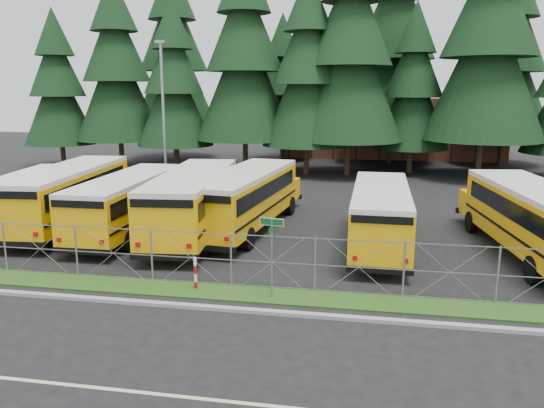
{
  "coord_description": "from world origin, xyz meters",
  "views": [
    {
      "loc": [
        3.62,
        -18.47,
        6.98
      ],
      "look_at": [
        -0.41,
        4.0,
        1.99
      ],
      "focal_mm": 35.0,
      "sensor_mm": 36.0,
      "label": 1
    }
  ],
  "objects_px": {
    "street_sign": "(272,241)",
    "striped_bollard": "(195,274)",
    "bus_1": "(72,196)",
    "bus_2": "(131,204)",
    "bus_6": "(380,217)",
    "bus_3": "(195,203)",
    "bus_east": "(531,221)",
    "bus_0": "(29,200)",
    "bus_4": "(248,200)",
    "light_standard": "(163,110)"
  },
  "relations": [
    {
      "from": "street_sign",
      "to": "striped_bollard",
      "type": "xyz_separation_m",
      "value": [
        -2.79,
        0.29,
        -1.43
      ]
    },
    {
      "from": "bus_1",
      "to": "street_sign",
      "type": "distance_m",
      "value": 14.22
    },
    {
      "from": "bus_2",
      "to": "street_sign",
      "type": "xyz_separation_m",
      "value": [
        8.31,
        -7.16,
        0.62
      ]
    },
    {
      "from": "bus_6",
      "to": "striped_bollard",
      "type": "bearing_deg",
      "value": -133.8
    },
    {
      "from": "bus_2",
      "to": "bus_3",
      "type": "bearing_deg",
      "value": 2.18
    },
    {
      "from": "bus_east",
      "to": "striped_bollard",
      "type": "bearing_deg",
      "value": -161.15
    },
    {
      "from": "bus_0",
      "to": "bus_1",
      "type": "xyz_separation_m",
      "value": [
        2.25,
        0.24,
        0.21
      ]
    },
    {
      "from": "bus_4",
      "to": "street_sign",
      "type": "xyz_separation_m",
      "value": [
        2.78,
        -8.68,
        0.53
      ]
    },
    {
      "from": "striped_bollard",
      "to": "bus_east",
      "type": "bearing_deg",
      "value": 26.15
    },
    {
      "from": "bus_east",
      "to": "street_sign",
      "type": "distance_m",
      "value": 11.86
    },
    {
      "from": "bus_0",
      "to": "bus_1",
      "type": "distance_m",
      "value": 2.28
    },
    {
      "from": "bus_0",
      "to": "bus_6",
      "type": "bearing_deg",
      "value": -10.0
    },
    {
      "from": "striped_bollard",
      "to": "light_standard",
      "type": "xyz_separation_m",
      "value": [
        -8.17,
        18.29,
        4.9
      ]
    },
    {
      "from": "bus_0",
      "to": "bus_3",
      "type": "distance_m",
      "value": 9.04
    },
    {
      "from": "bus_4",
      "to": "bus_6",
      "type": "relative_size",
      "value": 1.09
    },
    {
      "from": "bus_4",
      "to": "street_sign",
      "type": "relative_size",
      "value": 4.09
    },
    {
      "from": "bus_6",
      "to": "bus_1",
      "type": "bearing_deg",
      "value": 177.41
    },
    {
      "from": "bus_1",
      "to": "bus_east",
      "type": "xyz_separation_m",
      "value": [
        21.77,
        -1.29,
        -0.02
      ]
    },
    {
      "from": "bus_1",
      "to": "light_standard",
      "type": "bearing_deg",
      "value": 80.25
    },
    {
      "from": "bus_2",
      "to": "bus_3",
      "type": "distance_m",
      "value": 3.21
    },
    {
      "from": "street_sign",
      "to": "bus_3",
      "type": "bearing_deg",
      "value": 124.84
    },
    {
      "from": "bus_0",
      "to": "light_standard",
      "type": "bearing_deg",
      "value": 66.27
    },
    {
      "from": "bus_3",
      "to": "bus_4",
      "type": "relative_size",
      "value": 1.03
    },
    {
      "from": "bus_0",
      "to": "striped_bollard",
      "type": "relative_size",
      "value": 8.45
    },
    {
      "from": "bus_4",
      "to": "bus_0",
      "type": "bearing_deg",
      "value": -167.45
    },
    {
      "from": "bus_2",
      "to": "street_sign",
      "type": "distance_m",
      "value": 10.98
    },
    {
      "from": "bus_6",
      "to": "bus_3",
      "type": "bearing_deg",
      "value": 177.76
    },
    {
      "from": "street_sign",
      "to": "bus_0",
      "type": "bearing_deg",
      "value": 151.84
    },
    {
      "from": "bus_east",
      "to": "street_sign",
      "type": "height_order",
      "value": "bus_east"
    },
    {
      "from": "bus_0",
      "to": "bus_6",
      "type": "distance_m",
      "value": 17.85
    },
    {
      "from": "bus_1",
      "to": "light_standard",
      "type": "xyz_separation_m",
      "value": [
        0.92,
        10.78,
        3.96
      ]
    },
    {
      "from": "bus_0",
      "to": "bus_4",
      "type": "bearing_deg",
      "value": -2.05
    },
    {
      "from": "bus_3",
      "to": "street_sign",
      "type": "xyz_separation_m",
      "value": [
        5.1,
        -7.33,
        0.49
      ]
    },
    {
      "from": "light_standard",
      "to": "bus_2",
      "type": "bearing_deg",
      "value": -76.93
    },
    {
      "from": "bus_0",
      "to": "bus_6",
      "type": "relative_size",
      "value": 0.96
    },
    {
      "from": "bus_3",
      "to": "striped_bollard",
      "type": "height_order",
      "value": "bus_3"
    },
    {
      "from": "bus_2",
      "to": "light_standard",
      "type": "relative_size",
      "value": 1.07
    },
    {
      "from": "bus_4",
      "to": "street_sign",
      "type": "bearing_deg",
      "value": -65.29
    },
    {
      "from": "bus_3",
      "to": "striped_bollard",
      "type": "xyz_separation_m",
      "value": [
        2.31,
        -7.03,
        -0.95
      ]
    },
    {
      "from": "bus_3",
      "to": "street_sign",
      "type": "distance_m",
      "value": 8.94
    },
    {
      "from": "light_standard",
      "to": "bus_east",
      "type": "bearing_deg",
      "value": -30.05
    },
    {
      "from": "bus_3",
      "to": "striped_bollard",
      "type": "distance_m",
      "value": 7.46
    },
    {
      "from": "bus_2",
      "to": "bus_6",
      "type": "xyz_separation_m",
      "value": [
        12.01,
        -0.33,
        -0.04
      ]
    },
    {
      "from": "bus_6",
      "to": "striped_bollard",
      "type": "height_order",
      "value": "bus_6"
    },
    {
      "from": "bus_2",
      "to": "street_sign",
      "type": "bearing_deg",
      "value": -41.59
    },
    {
      "from": "street_sign",
      "to": "striped_bollard",
      "type": "bearing_deg",
      "value": 173.99
    },
    {
      "from": "bus_1",
      "to": "bus_3",
      "type": "distance_m",
      "value": 6.79
    },
    {
      "from": "bus_6",
      "to": "street_sign",
      "type": "distance_m",
      "value": 7.8
    },
    {
      "from": "street_sign",
      "to": "striped_bollard",
      "type": "relative_size",
      "value": 2.34
    },
    {
      "from": "bus_3",
      "to": "bus_6",
      "type": "bearing_deg",
      "value": -8.58
    }
  ]
}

